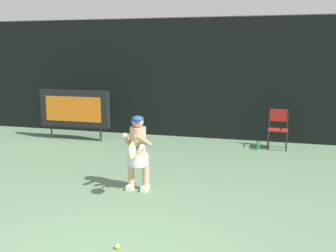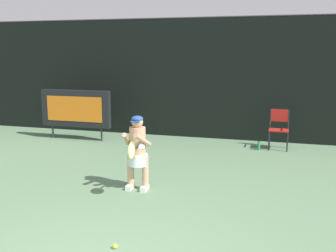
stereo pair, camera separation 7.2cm
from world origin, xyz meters
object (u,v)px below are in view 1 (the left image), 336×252
(water_bottle, at_px, (258,146))
(tennis_player, at_px, (138,150))
(tennis_racket, at_px, (133,150))
(tennis_ball_loose, at_px, (117,247))
(scoreboard, at_px, (75,109))
(umpire_chair, at_px, (278,127))

(water_bottle, height_order, tennis_player, tennis_player)
(water_bottle, xyz_separation_m, tennis_racket, (-1.94, -4.45, 0.80))
(tennis_ball_loose, bearing_deg, tennis_player, 103.04)
(scoreboard, xyz_separation_m, umpire_chair, (5.91, 0.48, -0.33))
(umpire_chair, relative_size, tennis_ball_loose, 15.88)
(umpire_chair, bearing_deg, water_bottle, -148.21)
(scoreboard, bearing_deg, tennis_racket, -50.93)
(scoreboard, relative_size, tennis_racket, 3.65)
(scoreboard, xyz_separation_m, tennis_player, (3.36, -3.71, -0.16))
(tennis_player, xyz_separation_m, tennis_racket, (0.11, -0.57, 0.14))
(umpire_chair, bearing_deg, tennis_racket, -117.10)
(scoreboard, height_order, umpire_chair, scoreboard)
(tennis_ball_loose, bearing_deg, water_bottle, 76.48)
(water_bottle, distance_m, tennis_player, 4.43)
(scoreboard, relative_size, water_bottle, 8.30)
(scoreboard, bearing_deg, water_bottle, 1.78)
(tennis_player, bearing_deg, scoreboard, 132.20)
(tennis_player, bearing_deg, umpire_chair, 58.71)
(umpire_chair, bearing_deg, tennis_player, -121.29)
(tennis_player, distance_m, tennis_racket, 0.60)
(tennis_player, height_order, tennis_racket, tennis_player)
(tennis_ball_loose, bearing_deg, umpire_chair, 73.04)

